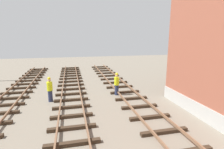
% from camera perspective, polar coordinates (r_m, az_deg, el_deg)
% --- Properties ---
extents(track_worker_foreground, '(0.40, 0.40, 1.87)m').
position_cam_1_polar(track_worker_foreground, '(13.73, -19.50, -4.59)').
color(track_worker_foreground, '#262D4C').
rests_on(track_worker_foreground, ground).
extents(track_worker_distant, '(0.40, 0.40, 1.87)m').
position_cam_1_polar(track_worker_distant, '(14.43, 1.53, -3.08)').
color(track_worker_distant, '#262D4C').
rests_on(track_worker_distant, ground).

